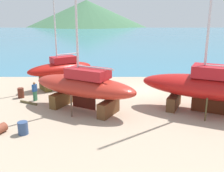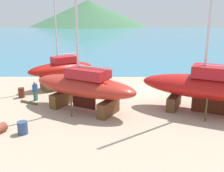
{
  "view_description": "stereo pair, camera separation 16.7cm",
  "coord_description": "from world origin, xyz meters",
  "px_view_note": "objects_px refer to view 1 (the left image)",
  "views": [
    {
      "loc": [
        -3.15,
        -25.77,
        7.7
      ],
      "look_at": [
        -3.17,
        -3.49,
        1.48
      ],
      "focal_mm": 41.94,
      "sensor_mm": 36.0,
      "label": 1
    },
    {
      "loc": [
        -2.99,
        -25.77,
        7.7
      ],
      "look_at": [
        -3.17,
        -3.49,
        1.48
      ],
      "focal_mm": 41.94,
      "sensor_mm": 36.0,
      "label": 2
    }
  ],
  "objects_px": {
    "sailboat_mid_port": "(211,86)",
    "barrel_tipped_left": "(23,128)",
    "sailboat_small_center": "(61,69)",
    "worker": "(35,91)",
    "barrel_rust_mid": "(218,85)",
    "barrel_ochre": "(21,93)",
    "barrel_by_slipway": "(0,129)",
    "barrel_tar_black": "(96,80)",
    "sailboat_large_starboard": "(84,86)"
  },
  "relations": [
    {
      "from": "barrel_tipped_left",
      "to": "sailboat_small_center",
      "type": "bearing_deg",
      "value": 87.66
    },
    {
      "from": "barrel_ochre",
      "to": "worker",
      "type": "bearing_deg",
      "value": -28.71
    },
    {
      "from": "sailboat_small_center",
      "to": "barrel_tipped_left",
      "type": "xyz_separation_m",
      "value": [
        -0.46,
        -11.23,
        -1.56
      ]
    },
    {
      "from": "barrel_ochre",
      "to": "barrel_tipped_left",
      "type": "height_order",
      "value": "barrel_ochre"
    },
    {
      "from": "barrel_tipped_left",
      "to": "sailboat_large_starboard",
      "type": "bearing_deg",
      "value": 51.14
    },
    {
      "from": "sailboat_large_starboard",
      "to": "barrel_ochre",
      "type": "distance_m",
      "value": 7.28
    },
    {
      "from": "barrel_by_slipway",
      "to": "barrel_ochre",
      "type": "bearing_deg",
      "value": 98.58
    },
    {
      "from": "sailboat_large_starboard",
      "to": "barrel_by_slipway",
      "type": "distance_m",
      "value": 6.96
    },
    {
      "from": "sailboat_small_center",
      "to": "worker",
      "type": "relative_size",
      "value": 6.75
    },
    {
      "from": "sailboat_large_starboard",
      "to": "barrel_rust_mid",
      "type": "bearing_deg",
      "value": -127.05
    },
    {
      "from": "sailboat_mid_port",
      "to": "barrel_tipped_left",
      "type": "relative_size",
      "value": 19.01
    },
    {
      "from": "sailboat_small_center",
      "to": "barrel_tar_black",
      "type": "relative_size",
      "value": 14.64
    },
    {
      "from": "barrel_tipped_left",
      "to": "barrel_by_slipway",
      "type": "bearing_deg",
      "value": 174.87
    },
    {
      "from": "sailboat_large_starboard",
      "to": "barrel_tipped_left",
      "type": "xyz_separation_m",
      "value": [
        -3.59,
        -4.45,
        -1.65
      ]
    },
    {
      "from": "worker",
      "to": "barrel_rust_mid",
      "type": "height_order",
      "value": "worker"
    },
    {
      "from": "barrel_tar_black",
      "to": "sailboat_mid_port",
      "type": "bearing_deg",
      "value": -43.28
    },
    {
      "from": "sailboat_small_center",
      "to": "worker",
      "type": "height_order",
      "value": "sailboat_small_center"
    },
    {
      "from": "worker",
      "to": "barrel_rust_mid",
      "type": "relative_size",
      "value": 2.01
    },
    {
      "from": "sailboat_mid_port",
      "to": "barrel_ochre",
      "type": "height_order",
      "value": "sailboat_mid_port"
    },
    {
      "from": "barrel_ochre",
      "to": "barrel_rust_mid",
      "type": "xyz_separation_m",
      "value": [
        19.6,
        2.81,
        -0.03
      ]
    },
    {
      "from": "barrel_by_slipway",
      "to": "barrel_ochre",
      "type": "height_order",
      "value": "barrel_ochre"
    },
    {
      "from": "barrel_tar_black",
      "to": "barrel_tipped_left",
      "type": "height_order",
      "value": "barrel_tipped_left"
    },
    {
      "from": "barrel_by_slipway",
      "to": "barrel_rust_mid",
      "type": "bearing_deg",
      "value": 29.32
    },
    {
      "from": "sailboat_small_center",
      "to": "barrel_ochre",
      "type": "bearing_deg",
      "value": 14.23
    },
    {
      "from": "sailboat_small_center",
      "to": "barrel_by_slipway",
      "type": "distance_m",
      "value": 11.4
    },
    {
      "from": "barrel_tar_black",
      "to": "sailboat_large_starboard",
      "type": "bearing_deg",
      "value": -93.41
    },
    {
      "from": "sailboat_large_starboard",
      "to": "barrel_by_slipway",
      "type": "xyz_separation_m",
      "value": [
        -5.17,
        -4.31,
        -1.77
      ]
    },
    {
      "from": "barrel_rust_mid",
      "to": "barrel_ochre",
      "type": "bearing_deg",
      "value": -171.86
    },
    {
      "from": "sailboat_large_starboard",
      "to": "barrel_rust_mid",
      "type": "relative_size",
      "value": 16.42
    },
    {
      "from": "worker",
      "to": "barrel_by_slipway",
      "type": "distance_m",
      "value": 6.73
    },
    {
      "from": "worker",
      "to": "barrel_by_slipway",
      "type": "xyz_separation_m",
      "value": [
        -0.45,
        -6.69,
        -0.6
      ]
    },
    {
      "from": "worker",
      "to": "barrel_ochre",
      "type": "relative_size",
      "value": 1.86
    },
    {
      "from": "barrel_ochre",
      "to": "barrel_rust_mid",
      "type": "relative_size",
      "value": 1.08
    },
    {
      "from": "sailboat_large_starboard",
      "to": "barrel_rust_mid",
      "type": "height_order",
      "value": "sailboat_large_starboard"
    },
    {
      "from": "barrel_tar_black",
      "to": "barrel_ochre",
      "type": "bearing_deg",
      "value": -143.45
    },
    {
      "from": "sailboat_large_starboard",
      "to": "worker",
      "type": "height_order",
      "value": "sailboat_large_starboard"
    },
    {
      "from": "worker",
      "to": "barrel_tar_black",
      "type": "height_order",
      "value": "worker"
    },
    {
      "from": "barrel_tar_black",
      "to": "barrel_tipped_left",
      "type": "xyz_separation_m",
      "value": [
        -4.08,
        -12.75,
        0.02
      ]
    },
    {
      "from": "sailboat_small_center",
      "to": "barrel_tar_black",
      "type": "height_order",
      "value": "sailboat_small_center"
    },
    {
      "from": "sailboat_mid_port",
      "to": "barrel_rust_mid",
      "type": "relative_size",
      "value": 18.69
    },
    {
      "from": "barrel_by_slipway",
      "to": "barrel_rust_mid",
      "type": "height_order",
      "value": "barrel_rust_mid"
    },
    {
      "from": "sailboat_mid_port",
      "to": "barrel_ochre",
      "type": "bearing_deg",
      "value": 11.58
    },
    {
      "from": "sailboat_large_starboard",
      "to": "barrel_tar_black",
      "type": "xyz_separation_m",
      "value": [
        0.49,
        8.3,
        -1.67
      ]
    },
    {
      "from": "sailboat_large_starboard",
      "to": "barrel_tipped_left",
      "type": "distance_m",
      "value": 5.95
    },
    {
      "from": "barrel_by_slipway",
      "to": "sailboat_large_starboard",
      "type": "bearing_deg",
      "value": 39.8
    },
    {
      "from": "worker",
      "to": "barrel_tipped_left",
      "type": "relative_size",
      "value": 2.05
    },
    {
      "from": "sailboat_large_starboard",
      "to": "barrel_ochre",
      "type": "relative_size",
      "value": 15.21
    },
    {
      "from": "sailboat_mid_port",
      "to": "barrel_rust_mid",
      "type": "xyz_separation_m",
      "value": [
        3.31,
        6.7,
        -1.76
      ]
    },
    {
      "from": "worker",
      "to": "barrel_tar_black",
      "type": "xyz_separation_m",
      "value": [
        5.21,
        5.92,
        -0.51
      ]
    },
    {
      "from": "sailboat_mid_port",
      "to": "barrel_rust_mid",
      "type": "distance_m",
      "value": 7.67
    }
  ]
}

